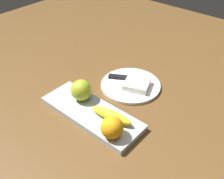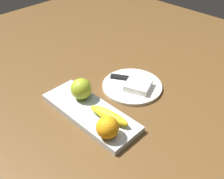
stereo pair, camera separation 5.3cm
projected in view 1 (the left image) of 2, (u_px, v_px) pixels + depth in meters
name	position (u px, v px, depth m)	size (l,w,h in m)	color
ground_plane	(100.00, 121.00, 0.93)	(2.40, 2.40, 0.00)	brown
fruit_tray	(90.00, 114.00, 0.94)	(0.40, 0.15, 0.02)	#B3BEC3
apple	(81.00, 90.00, 0.97)	(0.08, 0.08, 0.08)	#95A924
banana	(111.00, 116.00, 0.89)	(0.16, 0.04, 0.04)	yellow
orange_near_apple	(112.00, 127.00, 0.82)	(0.07, 0.07, 0.07)	orange
dinner_plate	(131.00, 85.00, 1.09)	(0.25, 0.25, 0.01)	white
folded_napkin	(137.00, 84.00, 1.06)	(0.10, 0.10, 0.03)	white
knife	(122.00, 78.00, 1.12)	(0.17, 0.11, 0.01)	silver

